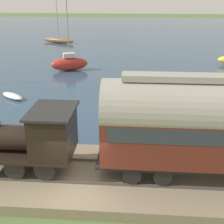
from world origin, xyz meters
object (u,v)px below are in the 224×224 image
sailboat_brown (58,40)px  sailboat_red (69,63)px  rowboat_mid_harbor (13,96)px  rowboat_off_pier (159,95)px  rowboat_far_out (194,93)px  passenger_coach (220,124)px  steam_locomotive (31,136)px

sailboat_brown → sailboat_red: sailboat_brown is taller
sailboat_brown → rowboat_mid_harbor: 26.41m
rowboat_off_pier → rowboat_mid_harbor: (-0.97, 11.39, -0.03)m
rowboat_mid_harbor → rowboat_far_out: bearing=-48.1°
passenger_coach → steam_locomotive: bearing=90.0°
steam_locomotive → rowboat_far_out: size_ratio=2.55×
rowboat_off_pier → rowboat_far_out: size_ratio=1.25×
sailboat_red → rowboat_mid_harbor: bearing=144.3°
rowboat_far_out → passenger_coach: bearing=-152.5°
steam_locomotive → sailboat_brown: size_ratio=0.68×
rowboat_off_pier → rowboat_mid_harbor: 11.43m
passenger_coach → sailboat_red: size_ratio=1.37×
rowboat_off_pier → sailboat_brown: bearing=58.0°
steam_locomotive → passenger_coach: bearing=-90.0°
sailboat_red → rowboat_far_out: size_ratio=3.52×
passenger_coach → rowboat_off_pier: (11.59, 1.58, -2.75)m
passenger_coach → sailboat_red: bearing=27.7°
rowboat_far_out → rowboat_mid_harbor: bearing=130.0°
rowboat_off_pier → rowboat_far_out: 2.90m
steam_locomotive → rowboat_off_pier: 13.31m
rowboat_off_pier → steam_locomotive: bearing=-179.6°
rowboat_off_pier → rowboat_far_out: bearing=-46.0°
rowboat_mid_harbor → steam_locomotive: bearing=-119.3°
passenger_coach → rowboat_mid_harbor: passenger_coach is taller
sailboat_red → rowboat_far_out: bearing=-142.3°
sailboat_red → rowboat_mid_harbor: 9.51m
steam_locomotive → rowboat_far_out: steam_locomotive is taller
passenger_coach → sailboat_red: 22.39m
steam_locomotive → rowboat_off_pier: steam_locomotive is taller
steam_locomotive → rowboat_far_out: bearing=-36.3°
steam_locomotive → sailboat_brown: (36.88, 7.82, -1.64)m
steam_locomotive → sailboat_brown: bearing=12.0°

